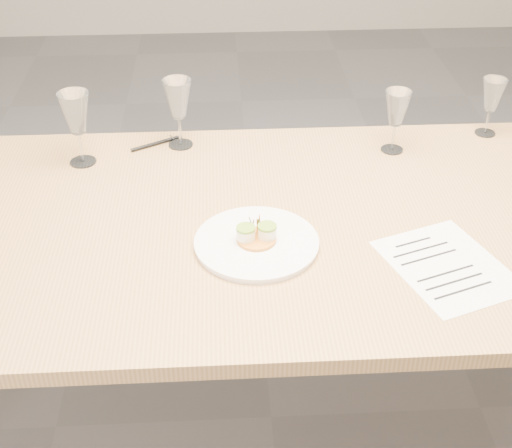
{
  "coord_description": "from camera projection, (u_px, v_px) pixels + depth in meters",
  "views": [
    {
      "loc": [
        -0.13,
        -1.49,
        1.76
      ],
      "look_at": [
        -0.05,
        -0.09,
        0.8
      ],
      "focal_mm": 50.0,
      "sensor_mm": 36.0,
      "label": 1
    }
  ],
  "objects": [
    {
      "name": "dinner_plate",
      "position": [
        257.0,
        242.0,
        1.7
      ],
      "size": [
        0.3,
        0.3,
        0.08
      ],
      "rotation": [
        0.0,
        0.0,
        -0.38
      ],
      "color": "white",
      "rests_on": "dining_table"
    },
    {
      "name": "dining_table",
      "position": [
        274.0,
        241.0,
        1.84
      ],
      "size": [
        2.4,
        1.0,
        0.75
      ],
      "color": "tan",
      "rests_on": "ground"
    },
    {
      "name": "recipe_sheet",
      "position": [
        447.0,
        266.0,
        1.64
      ],
      "size": [
        0.33,
        0.37,
        0.0
      ],
      "rotation": [
        0.0,
        0.0,
        0.35
      ],
      "color": "white",
      "rests_on": "dining_table"
    },
    {
      "name": "ground",
      "position": [
        271.0,
        417.0,
        2.23
      ],
      "size": [
        7.0,
        7.0,
        0.0
      ],
      "primitive_type": "plane",
      "color": "slate",
      "rests_on": "ground"
    },
    {
      "name": "wine_glass_2",
      "position": [
        397.0,
        110.0,
        2.03
      ],
      "size": [
        0.08,
        0.08,
        0.19
      ],
      "color": "white",
      "rests_on": "dining_table"
    },
    {
      "name": "wine_glass_1",
      "position": [
        178.0,
        100.0,
        2.05
      ],
      "size": [
        0.08,
        0.08,
        0.21
      ],
      "color": "white",
      "rests_on": "dining_table"
    },
    {
      "name": "wine_glass_0",
      "position": [
        76.0,
        115.0,
        1.96
      ],
      "size": [
        0.09,
        0.09,
        0.21
      ],
      "color": "white",
      "rests_on": "dining_table"
    },
    {
      "name": "ballpoint_pen",
      "position": [
        155.0,
        144.0,
        2.12
      ],
      "size": [
        0.14,
        0.09,
        0.01
      ],
      "rotation": [
        0.0,
        0.0,
        0.51
      ],
      "color": "black",
      "rests_on": "dining_table"
    },
    {
      "name": "wine_glass_3",
      "position": [
        492.0,
        96.0,
        2.12
      ],
      "size": [
        0.07,
        0.07,
        0.18
      ],
      "color": "white",
      "rests_on": "dining_table"
    }
  ]
}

